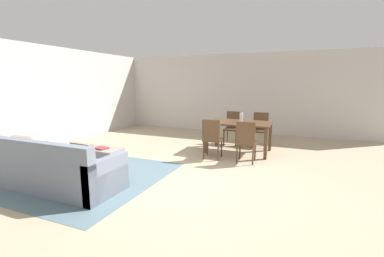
{
  "coord_description": "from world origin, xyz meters",
  "views": [
    {
      "loc": [
        1.89,
        -4.1,
        1.73
      ],
      "look_at": [
        -0.27,
        1.01,
        0.76
      ],
      "focal_mm": 24.65,
      "sensor_mm": 36.0,
      "label": 1
    }
  ],
  "objects_px": {
    "ottoman_table": "(99,156)",
    "dining_table": "(239,126)",
    "dining_chair_near_right": "(246,140)",
    "book_on_ottoman": "(101,148)",
    "dining_chair_far_left": "(233,126)",
    "dining_chair_near_left": "(212,137)",
    "vase_centerpiece": "(241,118)",
    "couch": "(54,170)",
    "dining_chair_far_right": "(260,127)"
  },
  "relations": [
    {
      "from": "dining_chair_far_left",
      "to": "book_on_ottoman",
      "type": "bearing_deg",
      "value": -120.85
    },
    {
      "from": "dining_chair_near_left",
      "to": "dining_chair_near_right",
      "type": "relative_size",
      "value": 1.0
    },
    {
      "from": "dining_chair_far_left",
      "to": "dining_chair_near_left",
      "type": "bearing_deg",
      "value": -91.58
    },
    {
      "from": "ottoman_table",
      "to": "dining_chair_near_left",
      "type": "distance_m",
      "value": 2.46
    },
    {
      "from": "dining_chair_near_right",
      "to": "book_on_ottoman",
      "type": "distance_m",
      "value": 3.01
    },
    {
      "from": "ottoman_table",
      "to": "dining_table",
      "type": "xyz_separation_m",
      "value": [
        2.37,
        2.34,
        0.44
      ]
    },
    {
      "from": "dining_chair_near_right",
      "to": "vase_centerpiece",
      "type": "relative_size",
      "value": 3.91
    },
    {
      "from": "ottoman_table",
      "to": "vase_centerpiece",
      "type": "height_order",
      "value": "vase_centerpiece"
    },
    {
      "from": "vase_centerpiece",
      "to": "book_on_ottoman",
      "type": "xyz_separation_m",
      "value": [
        -2.32,
        -2.34,
        -0.46
      ]
    },
    {
      "from": "ottoman_table",
      "to": "dining_table",
      "type": "distance_m",
      "value": 3.36
    },
    {
      "from": "couch",
      "to": "dining_chair_far_right",
      "type": "distance_m",
      "value": 5.08
    },
    {
      "from": "dining_chair_far_left",
      "to": "dining_chair_far_right",
      "type": "distance_m",
      "value": 0.76
    },
    {
      "from": "ottoman_table",
      "to": "dining_chair_far_right",
      "type": "height_order",
      "value": "dining_chair_far_right"
    },
    {
      "from": "dining_chair_near_right",
      "to": "book_on_ottoman",
      "type": "bearing_deg",
      "value": -150.58
    },
    {
      "from": "dining_chair_near_right",
      "to": "dining_chair_far_left",
      "type": "relative_size",
      "value": 1.0
    },
    {
      "from": "dining_chair_far_right",
      "to": "dining_chair_near_left",
      "type": "bearing_deg",
      "value": -115.32
    },
    {
      "from": "dining_table",
      "to": "dining_chair_far_right",
      "type": "xyz_separation_m",
      "value": [
        0.4,
        0.84,
        -0.15
      ]
    },
    {
      "from": "dining_chair_near_left",
      "to": "book_on_ottoman",
      "type": "distance_m",
      "value": 2.38
    },
    {
      "from": "couch",
      "to": "dining_chair_far_left",
      "type": "relative_size",
      "value": 2.46
    },
    {
      "from": "dining_chair_near_right",
      "to": "dining_chair_far_left",
      "type": "xyz_separation_m",
      "value": [
        -0.73,
        1.7,
        0.0
      ]
    },
    {
      "from": "ottoman_table",
      "to": "dining_chair_far_right",
      "type": "bearing_deg",
      "value": 48.9
    },
    {
      "from": "dining_chair_far_right",
      "to": "book_on_ottoman",
      "type": "height_order",
      "value": "dining_chair_far_right"
    },
    {
      "from": "couch",
      "to": "dining_chair_far_left",
      "type": "height_order",
      "value": "dining_chair_far_left"
    },
    {
      "from": "dining_table",
      "to": "dining_chair_near_right",
      "type": "xyz_separation_m",
      "value": [
        0.36,
        -0.89,
        -0.15
      ]
    },
    {
      "from": "dining_table",
      "to": "dining_chair_near_left",
      "type": "xyz_separation_m",
      "value": [
        -0.41,
        -0.88,
        -0.15
      ]
    },
    {
      "from": "dining_chair_near_right",
      "to": "book_on_ottoman",
      "type": "xyz_separation_m",
      "value": [
        -2.62,
        -1.48,
        -0.1
      ]
    },
    {
      "from": "dining_table",
      "to": "dining_chair_far_right",
      "type": "relative_size",
      "value": 1.69
    },
    {
      "from": "dining_chair_near_right",
      "to": "ottoman_table",
      "type": "bearing_deg",
      "value": -152.03
    },
    {
      "from": "ottoman_table",
      "to": "dining_chair_near_right",
      "type": "height_order",
      "value": "dining_chair_near_right"
    },
    {
      "from": "dining_chair_far_right",
      "to": "dining_table",
      "type": "bearing_deg",
      "value": -115.38
    },
    {
      "from": "dining_chair_near_left",
      "to": "dining_chair_far_right",
      "type": "relative_size",
      "value": 1.0
    },
    {
      "from": "couch",
      "to": "dining_chair_near_right",
      "type": "xyz_separation_m",
      "value": [
        2.64,
        2.59,
        0.22
      ]
    },
    {
      "from": "dining_table",
      "to": "dining_chair_far_left",
      "type": "relative_size",
      "value": 1.69
    },
    {
      "from": "dining_table",
      "to": "dining_chair_near_left",
      "type": "distance_m",
      "value": 0.98
    },
    {
      "from": "dining_table",
      "to": "book_on_ottoman",
      "type": "xyz_separation_m",
      "value": [
        -2.27,
        -2.37,
        -0.25
      ]
    },
    {
      "from": "dining_chair_near_right",
      "to": "couch",
      "type": "bearing_deg",
      "value": -135.6
    },
    {
      "from": "couch",
      "to": "dining_chair_far_right",
      "type": "xyz_separation_m",
      "value": [
        2.68,
        4.31,
        0.22
      ]
    },
    {
      "from": "dining_chair_near_left",
      "to": "dining_chair_far_left",
      "type": "distance_m",
      "value": 1.69
    },
    {
      "from": "book_on_ottoman",
      "to": "dining_chair_far_left",
      "type": "bearing_deg",
      "value": 59.15
    },
    {
      "from": "dining_chair_near_left",
      "to": "couch",
      "type": "bearing_deg",
      "value": -125.72
    },
    {
      "from": "couch",
      "to": "book_on_ottoman",
      "type": "bearing_deg",
      "value": 89.11
    },
    {
      "from": "vase_centerpiece",
      "to": "dining_chair_far_right",
      "type": "bearing_deg",
      "value": 68.33
    },
    {
      "from": "ottoman_table",
      "to": "dining_table",
      "type": "height_order",
      "value": "dining_table"
    },
    {
      "from": "dining_table",
      "to": "dining_chair_near_right",
      "type": "bearing_deg",
      "value": -67.97
    },
    {
      "from": "couch",
      "to": "vase_centerpiece",
      "type": "distance_m",
      "value": 4.21
    },
    {
      "from": "couch",
      "to": "ottoman_table",
      "type": "height_order",
      "value": "couch"
    },
    {
      "from": "dining_chair_near_left",
      "to": "dining_table",
      "type": "bearing_deg",
      "value": 64.73
    },
    {
      "from": "dining_chair_far_right",
      "to": "vase_centerpiece",
      "type": "distance_m",
      "value": 0.99
    },
    {
      "from": "couch",
      "to": "ottoman_table",
      "type": "bearing_deg",
      "value": 94.48
    },
    {
      "from": "couch",
      "to": "dining_chair_far_right",
      "type": "relative_size",
      "value": 2.46
    }
  ]
}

